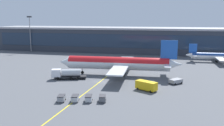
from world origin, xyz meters
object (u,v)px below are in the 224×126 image
object	(u,v)px
lavatory_truck	(146,85)
baggage_cart_2	(89,98)
main_airliner	(119,63)
baggage_cart_1	(75,98)
fuel_tanker	(67,74)
baggage_cart_3	(102,98)
pushback_tug	(176,81)
commuter_jet_far	(220,56)
baggage_cart_0	(61,98)

from	to	relation	value
lavatory_truck	baggage_cart_2	bearing A→B (deg)	-134.50
main_airliner	baggage_cart_1	distance (m)	29.42
fuel_tanker	baggage_cart_2	xyz separation A→B (m)	(13.65, -19.04, -0.96)
baggage_cart_3	pushback_tug	bearing A→B (deg)	50.53
baggage_cart_2	baggage_cart_3	distance (m)	3.20
commuter_jet_far	baggage_cart_2	bearing A→B (deg)	-122.05
lavatory_truck	baggage_cart_1	world-z (taller)	lavatory_truck
baggage_cart_1	baggage_cart_3	size ratio (longest dim) A/B	1.00
main_airliner	baggage_cart_2	distance (m)	28.44
pushback_tug	baggage_cart_2	xyz separation A→B (m)	(-20.05, -21.25, -0.07)
baggage_cart_0	baggage_cart_2	size ratio (longest dim) A/B	1.00
fuel_tanker	baggage_cart_3	size ratio (longest dim) A/B	3.78
fuel_tanker	baggage_cart_3	xyz separation A→B (m)	(16.77, -18.34, -0.96)
pushback_tug	commuter_jet_far	distance (m)	45.48
baggage_cart_1	baggage_cart_2	bearing A→B (deg)	12.47
main_airliner	lavatory_truck	size ratio (longest dim) A/B	6.80
main_airliner	baggage_cart_0	size ratio (longest dim) A/B	14.44
baggage_cart_3	main_airliner	bearing A→B (deg)	93.90
baggage_cart_3	commuter_jet_far	size ratio (longest dim) A/B	0.10
baggage_cart_0	baggage_cart_3	world-z (taller)	same
baggage_cart_1	baggage_cart_3	xyz separation A→B (m)	(6.25, 1.38, 0.00)
pushback_tug	commuter_jet_far	xyz separation A→B (m)	(19.08, 41.25, 1.89)
main_airliner	commuter_jet_far	world-z (taller)	main_airliner
lavatory_truck	commuter_jet_far	world-z (taller)	commuter_jet_far
pushback_tug	commuter_jet_far	bearing A→B (deg)	65.18
fuel_tanker	main_airliner	bearing A→B (deg)	31.64
lavatory_truck	main_airliner	bearing A→B (deg)	124.31
baggage_cart_2	commuter_jet_far	bearing A→B (deg)	57.95
main_airliner	commuter_jet_far	size ratio (longest dim) A/B	1.45
baggage_cart_0	commuter_jet_far	distance (m)	78.38
baggage_cart_1	commuter_jet_far	xyz separation A→B (m)	(42.25, 63.19, 1.96)
pushback_tug	baggage_cart_0	xyz separation A→B (m)	(-26.30, -22.63, -0.07)
main_airliner	fuel_tanker	xyz separation A→B (m)	(-14.90, -9.18, -2.37)
baggage_cart_1	lavatory_truck	bearing A→B (deg)	40.51
pushback_tug	lavatory_truck	world-z (taller)	lavatory_truck
baggage_cart_2	commuter_jet_far	size ratio (longest dim) A/B	0.10
commuter_jet_far	baggage_cart_1	bearing A→B (deg)	-123.77
pushback_tug	baggage_cart_1	bearing A→B (deg)	-136.57
fuel_tanker	baggage_cart_0	size ratio (longest dim) A/B	3.78
lavatory_truck	baggage_cart_1	xyz separation A→B (m)	(-15.22, -13.01, -0.64)
baggage_cart_0	baggage_cart_1	xyz separation A→B (m)	(3.12, 0.69, 0.00)
baggage_cart_2	commuter_jet_far	xyz separation A→B (m)	(39.13, 62.49, 1.96)
baggage_cart_0	baggage_cart_3	size ratio (longest dim) A/B	1.00
main_airliner	baggage_cart_1	world-z (taller)	main_airliner
fuel_tanker	baggage_cart_1	distance (m)	22.38
baggage_cart_3	baggage_cart_1	bearing A→B (deg)	-167.53
pushback_tug	baggage_cart_3	world-z (taller)	baggage_cart_3
baggage_cart_2	baggage_cart_3	world-z (taller)	same
fuel_tanker	baggage_cart_3	bearing A→B (deg)	-47.56
baggage_cart_0	baggage_cart_2	xyz separation A→B (m)	(6.25, 1.38, 0.00)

